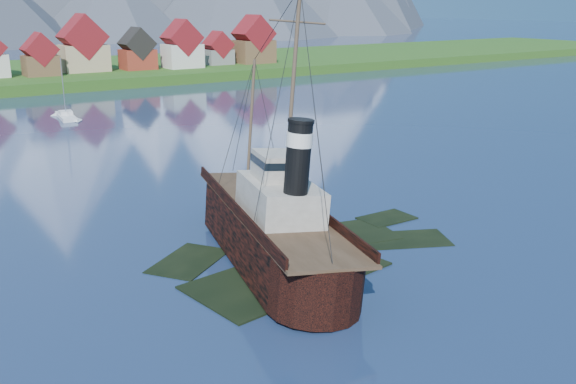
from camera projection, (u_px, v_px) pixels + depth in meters
ground at (303, 261)px, 60.56m from camera, size 1400.00×1400.00×0.00m
shoal at (305, 254)px, 63.32m from camera, size 31.71×21.24×1.14m
seawall at (13, 97)px, 166.05m from camera, size 600.00×2.50×2.00m
tugboat_wreck at (260, 223)px, 61.15m from camera, size 7.66×33.00×26.15m
sailboat_e at (66, 117)px, 135.00m from camera, size 4.07×11.55×13.11m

